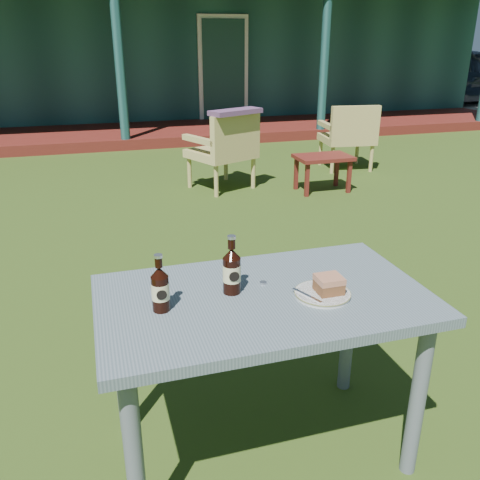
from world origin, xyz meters
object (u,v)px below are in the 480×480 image
object	(u,v)px
plate	(322,294)
car_near	(456,75)
cola_bottle_far	(160,288)
side_table	(323,161)
armchair_left	(226,147)
armchair_right	(349,134)
cafe_table	(263,319)
cake_slice	(329,284)
cola_bottle_near	(232,270)

from	to	relation	value
plate	car_near	bearing A→B (deg)	49.71
cola_bottle_far	side_table	world-z (taller)	cola_bottle_far
armchair_left	armchair_right	distance (m)	1.81
plate	side_table	world-z (taller)	plate
cafe_table	side_table	bearing A→B (deg)	61.22
car_near	plate	bearing A→B (deg)	125.10
cafe_table	armchair_right	world-z (taller)	armchair_right
plate	cake_slice	bearing A→B (deg)	-8.94
armchair_left	side_table	bearing A→B (deg)	-20.32
cafe_table	armchair_right	distance (m)	5.02
cake_slice	armchair_left	size ratio (longest dim) A/B	0.11
cafe_table	armchair_left	size ratio (longest dim) A/B	1.41
cafe_table	cola_bottle_near	world-z (taller)	cola_bottle_near
cake_slice	cola_bottle_far	size ratio (longest dim) A/B	0.45
cake_slice	cola_bottle_far	bearing A→B (deg)	173.61
cafe_table	cake_slice	distance (m)	0.28
cake_slice	armchair_right	xyz separation A→B (m)	(2.41, 4.34, -0.30)
armchair_right	side_table	world-z (taller)	armchair_right
car_near	cake_slice	bearing A→B (deg)	125.19
cafe_table	cake_slice	world-z (taller)	cake_slice
cafe_table	armchair_left	world-z (taller)	armchair_left
cola_bottle_near	side_table	bearing A→B (deg)	59.52
armchair_right	side_table	bearing A→B (deg)	-132.16
cola_bottle_near	cola_bottle_far	xyz separation A→B (m)	(-0.27, -0.06, -0.01)
cola_bottle_near	armchair_right	world-z (taller)	cola_bottle_near
car_near	cake_slice	xyz separation A→B (m)	(-8.39, -9.92, 0.05)
car_near	plate	world-z (taller)	car_near
cola_bottle_near	side_table	xyz separation A→B (m)	(2.00, 3.40, -0.47)
plate	cola_bottle_near	bearing A→B (deg)	158.65
cola_bottle_near	plate	bearing A→B (deg)	-21.35
side_table	cola_bottle_near	bearing A→B (deg)	-120.48
cafe_table	plate	xyz separation A→B (m)	(0.20, -0.07, 0.11)
cola_bottle_near	armchair_left	distance (m)	3.91
car_near	armchair_left	bearing A→B (deg)	113.38
cafe_table	armchair_right	xyz separation A→B (m)	(2.64, 4.27, -0.15)
armchair_left	side_table	world-z (taller)	armchair_left
car_near	cola_bottle_near	bearing A→B (deg)	123.74
cake_slice	cafe_table	bearing A→B (deg)	162.01
car_near	armchair_right	distance (m)	8.18
cola_bottle_near	side_table	distance (m)	3.97
cola_bottle_far	armchair_left	world-z (taller)	cola_bottle_far
cola_bottle_near	armchair_right	xyz separation A→B (m)	(2.74, 4.22, -0.34)
cake_slice	side_table	distance (m)	3.92
cola_bottle_far	armchair_left	xyz separation A→B (m)	(1.26, 3.83, -0.32)
armchair_right	cola_bottle_near	bearing A→B (deg)	-123.03
cola_bottle_far	armchair_left	distance (m)	4.04
cake_slice	car_near	bearing A→B (deg)	49.79
car_near	armchair_left	distance (m)	9.80
cola_bottle_far	plate	bearing A→B (deg)	-6.29
cafe_table	car_near	bearing A→B (deg)	48.84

